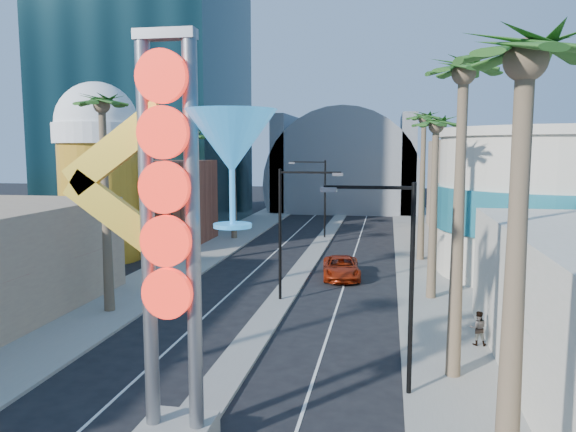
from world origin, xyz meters
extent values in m
cube|color=gray|center=(-9.50, 35.00, 0.07)|extent=(5.00, 100.00, 0.15)
cube|color=gray|center=(9.50, 35.00, 0.07)|extent=(5.00, 100.00, 0.15)
cube|color=gray|center=(0.00, 38.00, 0.07)|extent=(1.60, 84.00, 0.15)
cube|color=black|center=(-22.00, 52.00, 25.00)|extent=(20.00, 20.00, 50.00)
cube|color=brown|center=(-16.00, 38.00, 4.00)|extent=(10.00, 10.00, 8.00)
cube|color=#9F7F67|center=(16.00, 48.00, 5.00)|extent=(10.00, 20.00, 10.00)
cylinder|color=orange|center=(-17.00, 30.00, 5.00)|extent=(6.40, 6.40, 10.00)
cylinder|color=white|center=(-17.00, 30.00, 10.40)|extent=(7.00, 7.00, 1.60)
sphere|color=white|center=(-17.00, 30.00, 11.20)|extent=(6.60, 6.60, 6.60)
cylinder|color=beige|center=(18.00, 30.00, 5.00)|extent=(16.00, 16.00, 10.00)
cylinder|color=teal|center=(18.00, 30.00, 5.00)|extent=(16.60, 16.60, 3.00)
cylinder|color=beige|center=(18.00, 30.00, 10.30)|extent=(16.60, 16.60, 0.60)
cylinder|color=slate|center=(0.00, 72.00, 4.00)|extent=(22.00, 16.00, 22.00)
cube|color=slate|center=(-9.00, 72.00, 7.00)|extent=(2.00, 16.00, 14.00)
cube|color=slate|center=(9.00, 72.00, 7.00)|extent=(2.00, 16.00, 14.00)
cylinder|color=slate|center=(-0.70, 3.00, 6.50)|extent=(0.44, 0.44, 12.00)
cylinder|color=slate|center=(0.70, 3.00, 6.50)|extent=(0.44, 0.44, 12.00)
cube|color=slate|center=(0.00, 3.00, 12.40)|extent=(1.80, 0.50, 0.30)
cylinder|color=red|center=(0.00, 2.65, 11.20)|extent=(1.50, 0.25, 1.50)
cylinder|color=red|center=(0.00, 2.65, 9.65)|extent=(1.50, 0.25, 1.50)
cylinder|color=red|center=(0.00, 2.65, 8.10)|extent=(1.50, 0.25, 1.50)
cylinder|color=red|center=(0.00, 2.65, 6.55)|extent=(1.50, 0.25, 1.50)
cylinder|color=red|center=(0.00, 2.65, 5.00)|extent=(1.50, 0.25, 1.50)
cube|color=yellow|center=(-1.60, 3.00, 9.20)|extent=(3.47, 0.25, 2.80)
cube|color=yellow|center=(-1.60, 3.00, 7.20)|extent=(3.47, 0.25, 2.80)
cone|color=#2382C9|center=(1.90, 3.00, 9.40)|extent=(2.60, 2.60, 1.80)
cylinder|color=#2382C9|center=(1.90, 3.00, 7.80)|extent=(0.16, 0.16, 1.60)
cylinder|color=#2382C9|center=(1.90, 3.00, 7.00)|extent=(1.10, 1.10, 0.12)
cylinder|color=black|center=(0.00, 20.00, 4.00)|extent=(0.18, 0.18, 8.00)
cube|color=black|center=(1.80, 20.00, 7.80)|extent=(3.60, 0.12, 0.12)
cube|color=slate|center=(3.40, 20.00, 7.70)|extent=(0.60, 0.25, 0.18)
cylinder|color=black|center=(0.00, 44.00, 4.00)|extent=(0.18, 0.18, 8.00)
cube|color=black|center=(-1.80, 44.00, 7.80)|extent=(3.60, 0.12, 0.12)
cube|color=slate|center=(-3.40, 44.00, 7.70)|extent=(0.60, 0.25, 0.18)
cylinder|color=black|center=(7.20, 8.00, 4.00)|extent=(0.18, 0.18, 8.00)
cube|color=black|center=(5.58, 8.00, 7.80)|extent=(3.24, 0.12, 0.12)
cube|color=slate|center=(4.14, 8.00, 7.70)|extent=(0.60, 0.25, 0.18)
cylinder|color=brown|center=(-9.00, 16.00, 5.75)|extent=(0.40, 0.40, 11.50)
sphere|color=#254818|center=(-9.00, 16.00, 11.50)|extent=(2.40, 2.40, 2.40)
cylinder|color=brown|center=(-9.00, 30.00, 5.00)|extent=(0.40, 0.40, 10.00)
sphere|color=#254818|center=(-9.00, 30.00, 10.00)|extent=(2.40, 2.40, 2.40)
cylinder|color=brown|center=(-9.00, 42.00, 5.00)|extent=(0.40, 0.40, 10.00)
sphere|color=#254818|center=(-9.00, 42.00, 10.00)|extent=(2.40, 2.40, 2.40)
cylinder|color=brown|center=(9.00, 0.00, 5.50)|extent=(0.40, 0.40, 11.00)
sphere|color=#254818|center=(9.00, 0.00, 11.00)|extent=(2.40, 2.40, 2.40)
cylinder|color=brown|center=(9.00, 10.00, 6.00)|extent=(0.40, 0.40, 12.00)
sphere|color=#254818|center=(9.00, 10.00, 12.00)|extent=(2.40, 2.40, 2.40)
cylinder|color=brown|center=(9.00, 22.00, 5.25)|extent=(0.40, 0.40, 10.50)
sphere|color=#254818|center=(9.00, 22.00, 10.50)|extent=(2.40, 2.40, 2.40)
cylinder|color=brown|center=(9.00, 34.00, 5.75)|extent=(0.40, 0.40, 11.50)
sphere|color=#254818|center=(9.00, 34.00, 11.50)|extent=(2.40, 2.40, 2.40)
imported|color=#9A250B|center=(3.13, 26.76, 0.76)|extent=(3.15, 5.74, 1.52)
imported|color=gray|center=(10.51, 13.79, 0.95)|extent=(0.78, 0.61, 1.60)
camera|label=1|loc=(6.28, -12.43, 9.21)|focal=35.00mm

